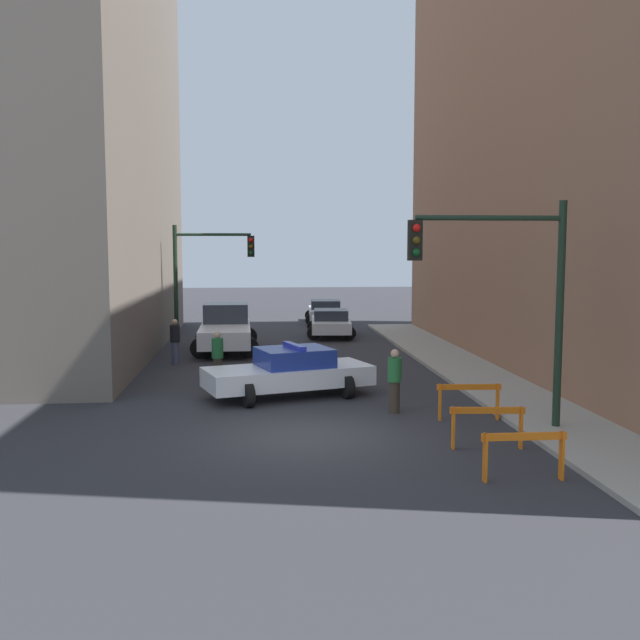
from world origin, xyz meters
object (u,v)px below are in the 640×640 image
(police_car, at_px, (290,372))
(white_truck, at_px, (226,329))
(traffic_light_near, at_px, (511,280))
(pedestrian_crossing, at_px, (218,357))
(pedestrian_sidewalk, at_px, (395,380))
(parked_car_near, at_px, (331,322))
(barrier_mid, at_px, (487,420))
(barrier_back, at_px, (469,395))
(parked_car_mid, at_px, (325,311))
(pedestrian_corner, at_px, (175,341))
(traffic_light_far, at_px, (202,268))
(barrier_front, at_px, (524,448))

(police_car, distance_m, white_truck, 9.60)
(traffic_light_near, bearing_deg, pedestrian_crossing, 136.92)
(white_truck, xyz_separation_m, pedestrian_sidewalk, (4.77, -11.56, -0.04))
(parked_car_near, bearing_deg, pedestrian_crossing, -108.03)
(police_car, distance_m, barrier_mid, 6.87)
(pedestrian_sidewalk, distance_m, barrier_back, 1.94)
(pedestrian_crossing, xyz_separation_m, pedestrian_sidewalk, (4.74, -4.36, 0.00))
(parked_car_mid, relative_size, pedestrian_corner, 2.65)
(traffic_light_far, relative_size, pedestrian_corner, 3.13)
(pedestrian_corner, distance_m, barrier_back, 12.33)
(traffic_light_far, height_order, barrier_back, traffic_light_far)
(white_truck, height_order, barrier_back, white_truck)
(pedestrian_corner, bearing_deg, traffic_light_near, -121.80)
(traffic_light_far, relative_size, barrier_back, 3.25)
(traffic_light_near, xyz_separation_m, parked_car_near, (-2.17, 18.02, -2.86))
(barrier_mid, bearing_deg, pedestrian_corner, 123.55)
(pedestrian_corner, bearing_deg, barrier_front, -132.24)
(parked_car_near, height_order, pedestrian_crossing, pedestrian_crossing)
(parked_car_near, relative_size, pedestrian_crossing, 2.67)
(parked_car_mid, xyz_separation_m, barrier_back, (1.29, -22.83, -0.06))
(traffic_light_near, distance_m, pedestrian_corner, 13.87)
(pedestrian_crossing, height_order, barrier_front, pedestrian_crossing)
(pedestrian_crossing, distance_m, barrier_front, 11.60)
(traffic_light_near, relative_size, traffic_light_far, 1.00)
(parked_car_mid, xyz_separation_m, barrier_mid, (0.92, -25.34, -0.06))
(parked_car_near, xyz_separation_m, pedestrian_corner, (-6.53, -7.56, 0.19))
(traffic_light_far, height_order, pedestrian_corner, traffic_light_far)
(parked_car_mid, bearing_deg, police_car, -94.97)
(pedestrian_sidewalk, bearing_deg, barrier_mid, -29.25)
(barrier_mid, relative_size, barrier_back, 1.00)
(parked_car_mid, distance_m, barrier_back, 22.87)
(pedestrian_corner, xyz_separation_m, barrier_front, (7.78, -13.84, -0.24))
(white_truck, relative_size, pedestrian_corner, 3.27)
(police_car, distance_m, barrier_back, 5.31)
(parked_car_near, xyz_separation_m, parked_car_mid, (0.34, 6.03, 0.00))
(traffic_light_near, bearing_deg, parked_car_mid, 94.35)
(traffic_light_near, xyz_separation_m, police_car, (-4.82, 4.37, -2.81))
(barrier_front, xyz_separation_m, barrier_back, (0.38, 4.60, 0.00))
(white_truck, relative_size, parked_car_near, 1.23)
(police_car, distance_m, parked_car_mid, 19.91)
(pedestrian_sidewalk, bearing_deg, parked_car_mid, 128.81)
(traffic_light_near, height_order, parked_car_near, traffic_light_near)
(traffic_light_far, xyz_separation_m, parked_car_mid, (6.20, 9.04, -2.72))
(pedestrian_corner, distance_m, pedestrian_sidewalk, 10.54)
(traffic_light_near, xyz_separation_m, pedestrian_sidewalk, (-2.23, 2.15, -2.67))
(pedestrian_crossing, xyz_separation_m, barrier_back, (6.42, -5.29, -0.24))
(barrier_front, distance_m, barrier_back, 4.62)
(police_car, height_order, barrier_back, police_car)
(white_truck, relative_size, parked_car_mid, 1.23)
(police_car, distance_m, pedestrian_crossing, 3.04)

